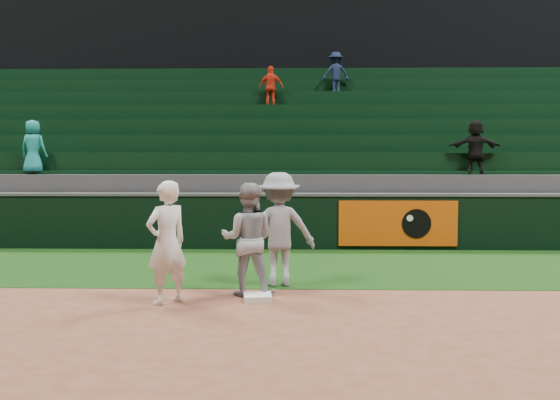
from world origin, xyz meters
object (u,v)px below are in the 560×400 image
(first_base, at_px, (258,297))
(base_coach, at_px, (279,229))
(first_baseman, at_px, (167,242))
(baserunner, at_px, (248,239))

(first_base, xyz_separation_m, base_coach, (0.28, 1.02, 0.87))
(first_base, bearing_deg, first_baseman, -171.00)
(first_baseman, height_order, base_coach, base_coach)
(first_base, relative_size, first_baseman, 0.23)
(first_baseman, bearing_deg, base_coach, 174.57)
(first_base, height_order, base_coach, base_coach)
(baserunner, xyz_separation_m, base_coach, (0.44, 0.64, 0.07))
(first_base, bearing_deg, base_coach, 74.73)
(first_baseman, distance_m, baserunner, 1.24)
(first_baseman, xyz_separation_m, baserunner, (1.10, 0.57, -0.03))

